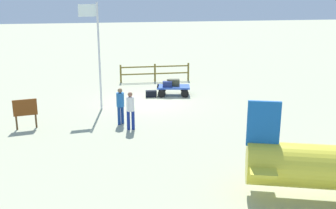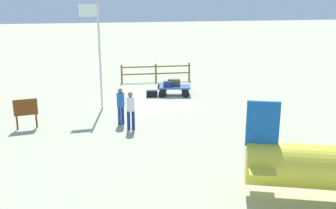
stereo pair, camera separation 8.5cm
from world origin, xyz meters
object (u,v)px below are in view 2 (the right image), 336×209
suitcase_olive (152,94)px  worker_trailing (131,108)px  signboard (26,110)px  suitcase_dark (173,83)px  suitcase_maroon (168,84)px  flagpole (97,47)px  luggage_cart (174,88)px  suitcase_tan (175,83)px  worker_lead (121,103)px

suitcase_olive → worker_trailing: (1.70, 5.37, 0.78)m
signboard → suitcase_dark: bearing=-147.9°
suitcase_maroon → signboard: 8.35m
flagpole → suitcase_olive: bearing=-147.0°
luggage_cart → suitcase_tan: suitcase_tan is taller
luggage_cart → suitcase_olive: 1.33m
worker_lead → worker_trailing: bearing=112.8°
worker_lead → flagpole: bearing=-71.3°
suitcase_tan → flagpole: bearing=26.3°
suitcase_dark → worker_trailing: 6.37m
suitcase_tan → worker_trailing: 6.38m
luggage_cart → worker_lead: (3.36, 4.70, 0.56)m
worker_lead → flagpole: flagpole is taller
suitcase_olive → flagpole: (2.94, 1.91, 2.95)m
suitcase_tan → flagpole: (4.32, 2.13, 2.40)m
suitcase_maroon → suitcase_dark: bearing=-143.3°
worker_lead → luggage_cart: bearing=-125.6°
suitcase_maroon → signboard: size_ratio=0.45×
suitcase_olive → worker_lead: 5.02m
suitcase_tan → signboard: bearing=31.4°
worker_trailing → flagpole: 4.26m
suitcase_maroon → suitcase_dark: 0.39m
worker_trailing → signboard: size_ratio=1.27×
suitcase_tan → worker_trailing: (3.08, 5.59, 0.24)m
luggage_cart → suitcase_dark: 0.33m
suitcase_tan → suitcase_maroon: 0.46m
suitcase_tan → flagpole: 5.38m
worker_lead → suitcase_tan: bearing=-126.0°
worker_trailing → flagpole: flagpole is taller
luggage_cart → suitcase_olive: bearing=8.3°
suitcase_olive → flagpole: bearing=33.0°
suitcase_maroon → suitcase_dark: (-0.31, -0.23, 0.02)m
suitcase_tan → suitcase_dark: bearing=-22.8°
luggage_cart → flagpole: size_ratio=0.38×
worker_trailing → suitcase_tan: bearing=-118.9°
suitcase_olive → worker_trailing: bearing=72.4°
suitcase_maroon → worker_trailing: size_ratio=0.35×
suitcase_dark → suitcase_olive: 1.39m
luggage_cart → suitcase_tan: 0.34m
suitcase_dark → flagpole: size_ratio=0.11×
flagpole → suitcase_maroon: bearing=-153.4°
suitcase_tan → signboard: 8.81m
luggage_cart → worker_lead: 5.80m
suitcase_tan → suitcase_olive: size_ratio=1.05×
suitcase_olive → signboard: bearing=35.5°
suitcase_dark → suitcase_olive: bearing=12.1°
worker_trailing → signboard: (4.44, -0.99, -0.11)m
suitcase_dark → worker_trailing: bearing=62.3°
luggage_cart → suitcase_dark: (0.04, -0.08, 0.31)m
suitcase_maroon → suitcase_olive: (0.95, 0.04, -0.51)m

